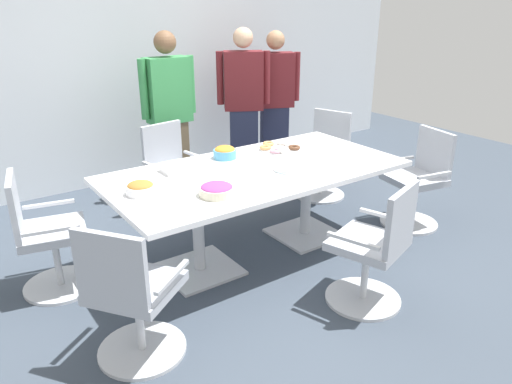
{
  "coord_description": "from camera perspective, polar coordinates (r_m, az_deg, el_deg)",
  "views": [
    {
      "loc": [
        -2.16,
        -3.04,
        2.04
      ],
      "look_at": [
        0.0,
        0.0,
        0.55
      ],
      "focal_mm": 34.28,
      "sensor_mm": 36.0,
      "label": 1
    }
  ],
  "objects": [
    {
      "name": "office_chair_1",
      "position": [
        3.48,
        13.65,
        -6.87
      ],
      "size": [
        0.68,
        0.68,
        0.91
      ],
      "rotation": [
        0.0,
        0.0,
        0.31
      ],
      "color": "silver",
      "rests_on": "ground"
    },
    {
      "name": "snack_bowl_candy_mix",
      "position": [
        3.41,
        -4.61,
        0.3
      ],
      "size": [
        0.25,
        0.25,
        0.09
      ],
      "color": "beige",
      "rests_on": "conference_table"
    },
    {
      "name": "person_standing_2",
      "position": [
        6.02,
        2.2,
        10.63
      ],
      "size": [
        0.59,
        0.38,
        1.69
      ],
      "rotation": [
        0.0,
        0.0,
        -3.57
      ],
      "color": "#232842",
      "rests_on": "ground"
    },
    {
      "name": "person_standing_0",
      "position": [
        5.21,
        -10.04,
        8.92
      ],
      "size": [
        0.61,
        0.22,
        1.74
      ],
      "rotation": [
        0.0,
        0.0,
        -3.14
      ],
      "color": "brown",
      "rests_on": "ground"
    },
    {
      "name": "ground_plane",
      "position": [
        4.25,
        -0.0,
        -6.97
      ],
      "size": [
        10.0,
        10.0,
        0.01
      ],
      "primitive_type": "cube",
      "color": "#3D4754"
    },
    {
      "name": "donut_platter",
      "position": [
        4.46,
        2.8,
        5.22
      ],
      "size": [
        0.37,
        0.37,
        0.04
      ],
      "color": "white",
      "rests_on": "conference_table"
    },
    {
      "name": "office_chair_4",
      "position": [
        4.85,
        -9.62,
        1.78
      ],
      "size": [
        0.62,
        0.62,
        0.91
      ],
      "rotation": [
        0.0,
        0.0,
        -2.99
      ],
      "color": "silver",
      "rests_on": "ground"
    },
    {
      "name": "conference_table",
      "position": [
        3.98,
        -0.0,
        1.0
      ],
      "size": [
        2.4,
        1.2,
        0.75
      ],
      "color": "white",
      "rests_on": "ground"
    },
    {
      "name": "office_chair_2",
      "position": [
        4.84,
        18.36,
        0.92
      ],
      "size": [
        0.64,
        0.64,
        0.91
      ],
      "rotation": [
        0.0,
        0.0,
        1.37
      ],
      "color": "silver",
      "rests_on": "ground"
    },
    {
      "name": "office_chair_3",
      "position": [
        5.36,
        7.9,
        3.82
      ],
      "size": [
        0.69,
        0.69,
        0.91
      ],
      "rotation": [
        0.0,
        0.0,
        -4.38
      ],
      "color": "silver",
      "rests_on": "ground"
    },
    {
      "name": "plate_stack",
      "position": [
        3.91,
        3.72,
        2.71
      ],
      "size": [
        0.22,
        0.22,
        0.03
      ],
      "color": "white",
      "rests_on": "conference_table"
    },
    {
      "name": "snack_bowl_chips_orange",
      "position": [
        4.21,
        -3.66,
        4.66
      ],
      "size": [
        0.2,
        0.2,
        0.11
      ],
      "color": "#4C9EC6",
      "rests_on": "conference_table"
    },
    {
      "name": "napkin_pile",
      "position": [
        3.92,
        -9.62,
        2.79
      ],
      "size": [
        0.18,
        0.18,
        0.07
      ],
      "primitive_type": "cube",
      "color": "white",
      "rests_on": "conference_table"
    },
    {
      "name": "snack_bowl_pretzels",
      "position": [
        3.51,
        -13.34,
        0.46
      ],
      "size": [
        0.2,
        0.2,
        0.09
      ],
      "color": "white",
      "rests_on": "conference_table"
    },
    {
      "name": "office_chair_0",
      "position": [
        2.99,
        -14.29,
        -12.12
      ],
      "size": [
        0.75,
        0.75,
        0.91
      ],
      "rotation": [
        0.0,
        0.0,
        -0.94
      ],
      "color": "silver",
      "rests_on": "ground"
    },
    {
      "name": "back_wall",
      "position": [
        5.88,
        -14.15,
        14.92
      ],
      "size": [
        8.0,
        0.1,
        2.8
      ],
      "primitive_type": "cube",
      "color": "silver",
      "rests_on": "ground"
    },
    {
      "name": "person_standing_1",
      "position": [
        5.73,
        -1.46,
        10.38
      ],
      "size": [
        0.57,
        0.41,
        1.74
      ],
      "rotation": [
        0.0,
        0.0,
        -3.66
      ],
      "color": "#232842",
      "rests_on": "ground"
    },
    {
      "name": "office_chair_5",
      "position": [
        3.86,
        -23.34,
        -5.13
      ],
      "size": [
        0.64,
        0.64,
        0.91
      ],
      "rotation": [
        0.0,
        0.0,
        -1.78
      ],
      "color": "silver",
      "rests_on": "ground"
    }
  ]
}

